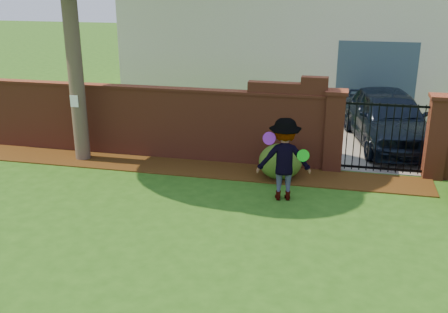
% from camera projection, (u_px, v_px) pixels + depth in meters
% --- Properties ---
extents(ground, '(80.00, 80.00, 0.01)m').
position_uv_depth(ground, '(182.00, 238.00, 9.03)').
color(ground, '#255415').
rests_on(ground, ground).
extents(mulch_bed, '(11.10, 1.08, 0.03)m').
position_uv_depth(mulch_bed, '(186.00, 167.00, 12.30)').
color(mulch_bed, '#38200A').
rests_on(mulch_bed, ground).
extents(brick_wall, '(8.70, 0.31, 2.16)m').
position_uv_depth(brick_wall, '(151.00, 120.00, 12.83)').
color(brick_wall, brown).
rests_on(brick_wall, ground).
extents(pillar_left, '(0.50, 0.50, 1.88)m').
position_uv_depth(pillar_left, '(334.00, 130.00, 11.89)').
color(pillar_left, brown).
rests_on(pillar_left, ground).
extents(pillar_right, '(0.50, 0.50, 1.88)m').
position_uv_depth(pillar_right, '(437.00, 137.00, 11.43)').
color(pillar_right, brown).
rests_on(pillar_right, ground).
extents(iron_gate, '(1.78, 0.03, 1.60)m').
position_uv_depth(iron_gate, '(384.00, 138.00, 11.69)').
color(iron_gate, black).
rests_on(iron_gate, ground).
extents(driveway, '(3.20, 8.00, 0.01)m').
position_uv_depth(driveway, '(373.00, 127.00, 15.65)').
color(driveway, gray).
rests_on(driveway, ground).
extents(house, '(12.40, 6.40, 6.30)m').
position_uv_depth(house, '(305.00, 8.00, 18.83)').
color(house, beige).
rests_on(house, ground).
extents(car, '(2.59, 4.62, 1.48)m').
position_uv_depth(car, '(391.00, 120.00, 13.56)').
color(car, black).
rests_on(car, ground).
extents(paper_notice, '(0.20, 0.01, 0.28)m').
position_uv_depth(paper_notice, '(74.00, 101.00, 12.25)').
color(paper_notice, white).
rests_on(paper_notice, tree).
extents(shrub_left, '(0.96, 0.96, 0.78)m').
position_uv_depth(shrub_left, '(280.00, 161.00, 11.57)').
color(shrub_left, '#254D17').
rests_on(shrub_left, ground).
extents(man, '(1.18, 0.81, 1.68)m').
position_uv_depth(man, '(284.00, 160.00, 10.33)').
color(man, gray).
rests_on(man, ground).
extents(frisbee_purple, '(0.26, 0.16, 0.25)m').
position_uv_depth(frisbee_purple, '(269.00, 138.00, 10.07)').
color(frisbee_purple, purple).
rests_on(frisbee_purple, man).
extents(frisbee_green, '(0.25, 0.12, 0.24)m').
position_uv_depth(frisbee_green, '(303.00, 156.00, 10.15)').
color(frisbee_green, green).
rests_on(frisbee_green, man).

